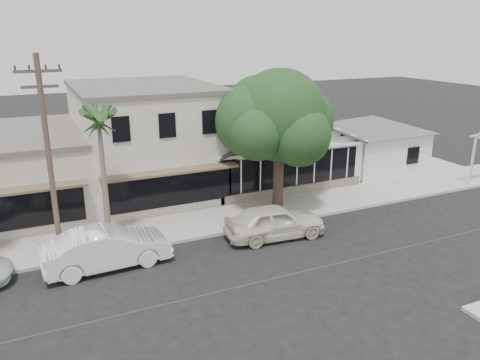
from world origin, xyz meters
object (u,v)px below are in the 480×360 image
utility_pole (49,158)px  car_1 (107,248)px  car_0 (275,221)px  shade_tree (277,118)px

utility_pole → car_1: (1.81, -1.27, -3.90)m
car_1 → car_0: bearing=-95.0°
car_0 → car_1: size_ratio=0.93×
utility_pole → car_0: bearing=-9.2°
car_0 → car_1: bearing=92.3°
car_0 → car_1: (-8.05, 0.33, 0.04)m
car_1 → shade_tree: 11.58m
utility_pole → car_0: (9.85, -1.60, -3.94)m
utility_pole → shade_tree: utility_pole is taller
car_1 → shade_tree: (10.14, 3.49, 4.36)m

